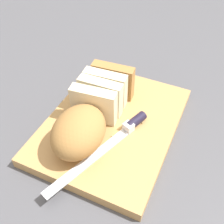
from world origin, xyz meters
The scene contains 6 objects.
ground_plane centered at (0.00, 0.00, 0.00)m, with size 3.00×3.00×0.00m, color #4C4C51.
cutting_board centered at (0.00, 0.00, 0.01)m, with size 0.38×0.29×0.03m, color tan.
bread_loaf centered at (-0.04, 0.04, 0.07)m, with size 0.28×0.13×0.09m.
bread_knife centered at (-0.03, -0.04, 0.03)m, with size 0.28×0.11×0.02m.
crumb_near_knife centered at (-0.05, -0.02, 0.03)m, with size 0.00×0.00×0.00m, color tan.
crumb_near_loaf centered at (0.03, -0.07, 0.03)m, with size 0.00×0.00×0.00m, color tan.
Camera 1 is at (-0.40, -0.21, 0.51)m, focal length 44.04 mm.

